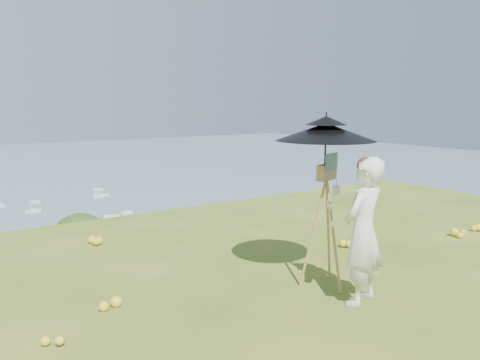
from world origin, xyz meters
TOP-DOWN VIEW (x-y plane):
  - slope_trees at (0.00, 35.00)m, footprint 110.00×50.00m
  - wildflowers at (0.00, 0.25)m, footprint 10.00×10.50m
  - painter at (-0.22, 1.48)m, footprint 0.70×0.56m
  - field_easel at (-0.20, 2.10)m, footprint 0.78×0.78m
  - sun_umbrella at (-0.21, 2.13)m, footprint 1.49×1.49m
  - painter_cap at (-0.22, 1.48)m, footprint 0.24×0.26m

SIDE VIEW (x-z plane):
  - slope_trees at x=0.00m, z-range -18.00..-12.00m
  - wildflowers at x=0.00m, z-range 0.00..0.12m
  - field_easel at x=-0.20m, z-range 0.00..1.65m
  - painter at x=-0.22m, z-range 0.00..1.67m
  - painter_cap at x=-0.22m, z-range 1.57..1.67m
  - sun_umbrella at x=-0.21m, z-range 1.36..2.13m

